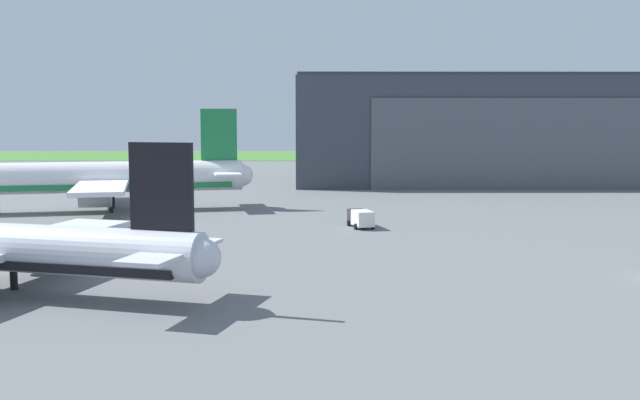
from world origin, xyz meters
TOP-DOWN VIEW (x-y plane):
  - grass_field_strip at (0.00, 185.67)m, footprint 440.00×56.00m
  - maintenance_hangar at (23.47, 89.31)m, footprint 109.82×32.10m
  - airliner_far_left at (-57.64, 44.08)m, footprint 41.71×37.89m
  - baggage_tug at (-22.75, 28.46)m, footprint 3.13×5.27m

SIDE VIEW (x-z plane):
  - grass_field_strip at x=0.00m, z-range 0.00..0.08m
  - baggage_tug at x=-22.75m, z-range 0.13..2.20m
  - airliner_far_left at x=-57.64m, z-range -2.52..11.47m
  - maintenance_hangar at x=23.47m, z-range -0.46..20.82m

